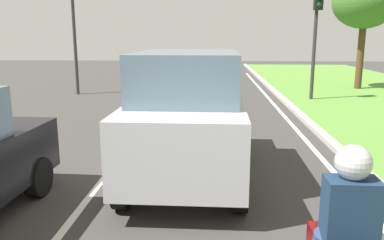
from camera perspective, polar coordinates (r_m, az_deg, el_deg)
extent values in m
plane|color=#383533|center=(12.12, -2.99, 0.01)|extent=(60.00, 60.00, 0.00)
cube|color=silver|center=(12.21, -6.26, 0.07)|extent=(0.12, 32.00, 0.01)
cube|color=silver|center=(12.27, 13.97, -0.17)|extent=(0.12, 32.00, 0.01)
cube|color=#9E9B93|center=(12.36, 16.26, 0.07)|extent=(0.24, 48.00, 0.12)
cube|color=#B7BABF|center=(7.15, -0.55, -0.87)|extent=(1.95, 4.52, 1.10)
cube|color=slate|center=(6.85, -0.67, 6.61)|extent=(1.73, 2.72, 0.80)
cylinder|color=black|center=(8.86, -5.44, -2.03)|extent=(0.23, 0.76, 0.76)
cylinder|color=black|center=(8.75, 5.94, -2.21)|extent=(0.23, 0.76, 0.76)
cylinder|color=black|center=(6.00, -10.15, -9.16)|extent=(0.23, 0.76, 0.76)
cylinder|color=black|center=(5.84, 6.99, -9.65)|extent=(0.23, 0.76, 0.76)
cylinder|color=black|center=(6.81, -21.58, -7.75)|extent=(0.24, 0.65, 0.64)
ellipsoid|color=#590A0A|center=(3.84, 19.76, -15.55)|extent=(0.29, 0.51, 0.24)
cube|color=#192D47|center=(3.33, 22.08, -12.86)|extent=(0.41, 0.27, 0.60)
sphere|color=#B2B2B7|center=(3.21, 22.51, -5.80)|extent=(0.28, 0.28, 0.28)
cylinder|color=#2D2D2D|center=(16.33, 17.46, 10.76)|extent=(0.14, 0.14, 4.61)
sphere|color=black|center=(16.05, 18.08, 15.66)|extent=(0.20, 0.20, 0.20)
cylinder|color=#2D2D2D|center=(18.13, -16.82, 12.08)|extent=(0.14, 0.14, 5.37)
cylinder|color=#4C331E|center=(20.54, 23.36, 8.30)|extent=(0.32, 0.32, 3.04)
ellipsoid|color=#3D6B28|center=(20.58, 23.99, 15.62)|extent=(2.97, 2.97, 2.53)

